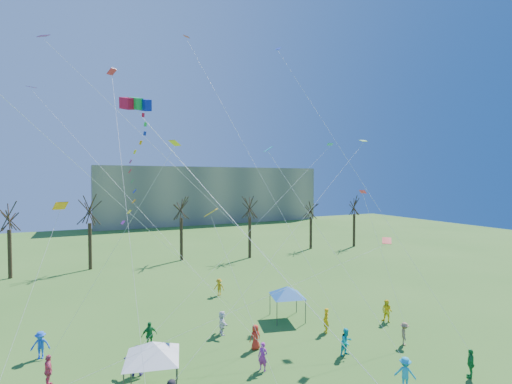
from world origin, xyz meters
name	(u,v)px	position (x,y,z in m)	size (l,w,h in m)	color
distant_building	(210,195)	(22.00, 82.00, 7.50)	(60.00, 14.00, 15.00)	gray
bare_tree_row	(168,216)	(1.07, 36.84, 6.63)	(69.43, 8.13, 9.62)	black
big_box_kite	(140,169)	(-6.49, 8.22, 12.29)	(5.06, 7.96, 21.30)	red
canopy_tent_white	(152,350)	(-6.17, 6.40, 2.52)	(3.85, 3.85, 2.97)	#3F3F44
canopy_tent_blue	(287,291)	(5.82, 12.43, 2.34)	(3.57, 3.57, 2.76)	#3F3F44
festival_crowd	(227,351)	(-1.40, 7.62, 0.89)	(27.31, 21.55, 1.86)	red
small_kites_aloft	(218,149)	(-0.94, 10.57, 13.86)	(29.67, 18.67, 34.31)	orange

